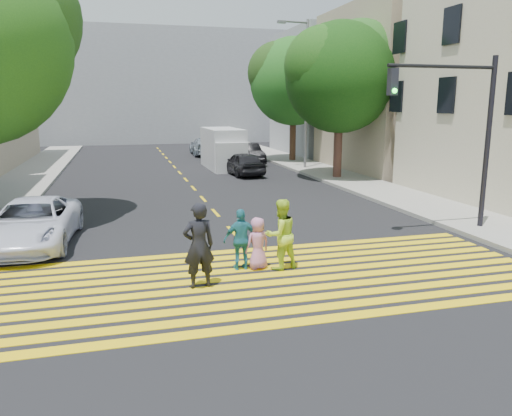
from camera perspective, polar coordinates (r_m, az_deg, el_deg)
name	(u,v)px	position (r m, az deg, el deg)	size (l,w,h in m)	color
ground	(292,298)	(11.05, 4.14, -10.23)	(120.00, 120.00, 0.00)	black
sidewalk_left	(33,174)	(32.31, -24.12, 3.54)	(3.00, 40.00, 0.15)	gray
sidewalk_right	(349,180)	(27.69, 10.55, 3.15)	(3.00, 60.00, 0.15)	gray
curb_red	(4,244)	(16.54, -26.82, -3.71)	(0.20, 8.00, 0.16)	maroon
crosswalk	(275,278)	(12.18, 2.15, -8.05)	(13.40, 5.30, 0.01)	yellow
lane_line	(177,170)	(32.60, -9.04, 4.36)	(0.12, 34.40, 0.01)	yellow
building_right_tan	(418,90)	(34.08, 18.02, 12.68)	(10.00, 10.00, 10.00)	tan
building_right_grey	(344,94)	(43.74, 10.00, 12.75)	(10.00, 10.00, 10.00)	gray
backdrop_block	(149,87)	(57.78, -12.10, 13.38)	(30.00, 8.00, 12.00)	gray
tree_right_near	(342,72)	(28.22, 9.75, 15.12)	(6.86, 6.35, 8.66)	#412621
tree_right_far	(295,77)	(36.59, 4.45, 14.74)	(8.31, 8.06, 8.95)	#4B2F19
pedestrian_man	(199,246)	(11.39, -6.56, -4.30)	(0.73, 0.48, 1.99)	black
pedestrian_woman	(281,234)	(12.65, 2.84, -3.03)	(0.88, 0.69, 1.81)	#BEE632
pedestrian_child	(258,243)	(12.69, 0.19, -4.06)	(0.66, 0.43, 1.34)	#C2759F
pedestrian_extra	(241,240)	(12.60, -1.67, -3.63)	(0.92, 0.38, 1.57)	teal
white_sedan	(32,223)	(16.18, -24.20, -1.57)	(2.29, 4.96, 1.38)	silver
dark_car_near	(243,163)	(29.63, -1.49, 5.12)	(1.64, 4.08, 1.39)	black
silver_car	(204,146)	(41.58, -5.98, 7.02)	(2.03, 4.99, 1.45)	#95A3B0
dark_car_parked	(248,154)	(35.34, -0.94, 6.25)	(1.53, 4.39, 1.45)	black
white_van	(224,150)	(32.72, -3.72, 6.66)	(2.10, 5.50, 2.59)	silver
traffic_signal	(462,120)	(17.19, 22.49, 9.27)	(3.84, 0.33, 5.63)	black
street_lamp	(304,85)	(32.03, 5.47, 13.78)	(2.08, 0.38, 9.19)	gray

